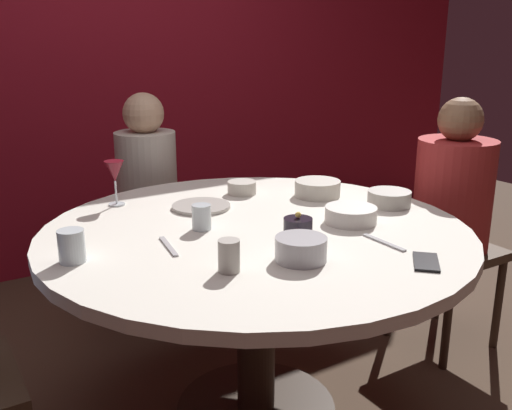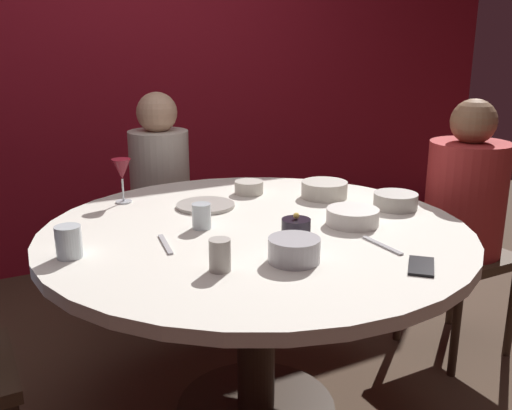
{
  "view_description": "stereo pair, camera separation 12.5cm",
  "coord_description": "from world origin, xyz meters",
  "px_view_note": "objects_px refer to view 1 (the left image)",
  "views": [
    {
      "loc": [
        -0.99,
        -1.59,
        1.37
      ],
      "look_at": [
        0.0,
        0.0,
        0.82
      ],
      "focal_mm": 40.2,
      "sensor_mm": 36.0,
      "label": 1
    },
    {
      "loc": [
        -0.88,
        -1.66,
        1.37
      ],
      "look_at": [
        0.0,
        0.0,
        0.82
      ],
      "focal_mm": 40.2,
      "sensor_mm": 36.0,
      "label": 2
    }
  ],
  "objects_px": {
    "wine_glass": "(115,173)",
    "cup_near_candle": "(229,256)",
    "cell_phone": "(426,262)",
    "bowl_rice_portion": "(351,215)",
    "seated_diner_right": "(453,197)",
    "candle_holder": "(298,227)",
    "bowl_serving_large": "(301,249)",
    "dining_table": "(256,263)",
    "bowl_sauce_side": "(242,187)",
    "seated_diner_back": "(147,180)",
    "cup_by_left_diner": "(72,246)",
    "cup_by_right_diner": "(202,217)",
    "dinner_plate": "(201,206)",
    "bowl_salad_center": "(317,188)",
    "bowl_small_white": "(389,198)"
  },
  "relations": [
    {
      "from": "wine_glass",
      "to": "bowl_salad_center",
      "type": "xyz_separation_m",
      "value": [
        0.75,
        -0.31,
        -0.1
      ]
    },
    {
      "from": "bowl_salad_center",
      "to": "wine_glass",
      "type": "bearing_deg",
      "value": 157.35
    },
    {
      "from": "bowl_sauce_side",
      "to": "cell_phone",
      "type": "bearing_deg",
      "value": -86.29
    },
    {
      "from": "cup_near_candle",
      "to": "cup_by_left_diner",
      "type": "bearing_deg",
      "value": 139.27
    },
    {
      "from": "bowl_salad_center",
      "to": "bowl_sauce_side",
      "type": "xyz_separation_m",
      "value": [
        -0.24,
        0.2,
        -0.01
      ]
    },
    {
      "from": "bowl_small_white",
      "to": "bowl_sauce_side",
      "type": "relative_size",
      "value": 1.39
    },
    {
      "from": "dinner_plate",
      "to": "bowl_salad_center",
      "type": "relative_size",
      "value": 1.2
    },
    {
      "from": "candle_holder",
      "to": "cup_near_candle",
      "type": "xyz_separation_m",
      "value": [
        -0.33,
        -0.13,
        0.01
      ]
    },
    {
      "from": "seated_diner_back",
      "to": "bowl_serving_large",
      "type": "relative_size",
      "value": 7.34
    },
    {
      "from": "seated_diner_right",
      "to": "bowl_sauce_side",
      "type": "bearing_deg",
      "value": -26.16
    },
    {
      "from": "bowl_salad_center",
      "to": "candle_holder",
      "type": "bearing_deg",
      "value": -134.87
    },
    {
      "from": "dining_table",
      "to": "bowl_sauce_side",
      "type": "bearing_deg",
      "value": 65.69
    },
    {
      "from": "seated_diner_right",
      "to": "bowl_sauce_side",
      "type": "xyz_separation_m",
      "value": [
        -0.83,
        0.41,
        0.06
      ]
    },
    {
      "from": "seated_diner_back",
      "to": "cup_near_candle",
      "type": "distance_m",
      "value": 1.34
    },
    {
      "from": "bowl_salad_center",
      "to": "cup_near_candle",
      "type": "distance_m",
      "value": 0.86
    },
    {
      "from": "dining_table",
      "to": "bowl_sauce_side",
      "type": "distance_m",
      "value": 0.48
    },
    {
      "from": "cup_near_candle",
      "to": "dinner_plate",
      "type": "bearing_deg",
      "value": 70.45
    },
    {
      "from": "cup_near_candle",
      "to": "cup_by_right_diner",
      "type": "distance_m",
      "value": 0.38
    },
    {
      "from": "bowl_salad_center",
      "to": "cup_near_candle",
      "type": "relative_size",
      "value": 2.02
    },
    {
      "from": "bowl_serving_large",
      "to": "cup_near_candle",
      "type": "relative_size",
      "value": 1.65
    },
    {
      "from": "wine_glass",
      "to": "cup_near_candle",
      "type": "height_order",
      "value": "wine_glass"
    },
    {
      "from": "candle_holder",
      "to": "cup_near_candle",
      "type": "bearing_deg",
      "value": -158.14
    },
    {
      "from": "cell_phone",
      "to": "bowl_rice_portion",
      "type": "relative_size",
      "value": 0.76
    },
    {
      "from": "cup_by_left_diner",
      "to": "dinner_plate",
      "type": "bearing_deg",
      "value": 27.45
    },
    {
      "from": "wine_glass",
      "to": "seated_diner_back",
      "type": "bearing_deg",
      "value": 57.32
    },
    {
      "from": "seated_diner_back",
      "to": "dining_table",
      "type": "bearing_deg",
      "value": 0.0
    },
    {
      "from": "candle_holder",
      "to": "cup_by_right_diner",
      "type": "distance_m",
      "value": 0.33
    },
    {
      "from": "seated_diner_right",
      "to": "wine_glass",
      "type": "distance_m",
      "value": 1.44
    },
    {
      "from": "dinner_plate",
      "to": "cup_near_candle",
      "type": "xyz_separation_m",
      "value": [
        -0.21,
        -0.6,
        0.04
      ]
    },
    {
      "from": "seated_diner_right",
      "to": "dinner_plate",
      "type": "xyz_separation_m",
      "value": [
        -1.07,
        0.31,
        0.05
      ]
    },
    {
      "from": "seated_diner_right",
      "to": "bowl_serving_large",
      "type": "height_order",
      "value": "seated_diner_right"
    },
    {
      "from": "seated_diner_back",
      "to": "seated_diner_right",
      "type": "xyz_separation_m",
      "value": [
        1.02,
        -1.02,
        0.0
      ]
    },
    {
      "from": "cup_near_candle",
      "to": "candle_holder",
      "type": "bearing_deg",
      "value": 21.86
    },
    {
      "from": "wine_glass",
      "to": "bowl_sauce_side",
      "type": "bearing_deg",
      "value": -12.6
    },
    {
      "from": "wine_glass",
      "to": "bowl_salad_center",
      "type": "height_order",
      "value": "wine_glass"
    },
    {
      "from": "wine_glass",
      "to": "cup_by_left_diner",
      "type": "relative_size",
      "value": 1.81
    },
    {
      "from": "wine_glass",
      "to": "bowl_rice_portion",
      "type": "distance_m",
      "value": 0.91
    },
    {
      "from": "dinner_plate",
      "to": "cell_phone",
      "type": "distance_m",
      "value": 0.9
    },
    {
      "from": "seated_diner_back",
      "to": "cell_phone",
      "type": "bearing_deg",
      "value": 8.97
    },
    {
      "from": "bowl_rice_portion",
      "to": "cup_by_right_diner",
      "type": "relative_size",
      "value": 2.11
    },
    {
      "from": "candle_holder",
      "to": "bowl_serving_large",
      "type": "xyz_separation_m",
      "value": [
        -0.11,
        -0.17,
        0.0
      ]
    },
    {
      "from": "cell_phone",
      "to": "bowl_rice_portion",
      "type": "xyz_separation_m",
      "value": [
        0.07,
        0.41,
        0.02
      ]
    },
    {
      "from": "seated_diner_back",
      "to": "bowl_rice_portion",
      "type": "relative_size",
      "value": 6.13
    },
    {
      "from": "bowl_small_white",
      "to": "cup_by_left_diner",
      "type": "bearing_deg",
      "value": 177.05
    },
    {
      "from": "dining_table",
      "to": "bowl_serving_large",
      "type": "distance_m",
      "value": 0.37
    },
    {
      "from": "cup_by_right_diner",
      "to": "seated_diner_back",
      "type": "bearing_deg",
      "value": 79.79
    },
    {
      "from": "seated_diner_back",
      "to": "cup_by_left_diner",
      "type": "xyz_separation_m",
      "value": [
        -0.62,
        -1.0,
        0.09
      ]
    },
    {
      "from": "seated_diner_right",
      "to": "candle_holder",
      "type": "height_order",
      "value": "seated_diner_right"
    },
    {
      "from": "wine_glass",
      "to": "cell_phone",
      "type": "height_order",
      "value": "wine_glass"
    },
    {
      "from": "wine_glass",
      "to": "bowl_sauce_side",
      "type": "xyz_separation_m",
      "value": [
        0.5,
        -0.11,
        -0.1
      ]
    }
  ]
}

